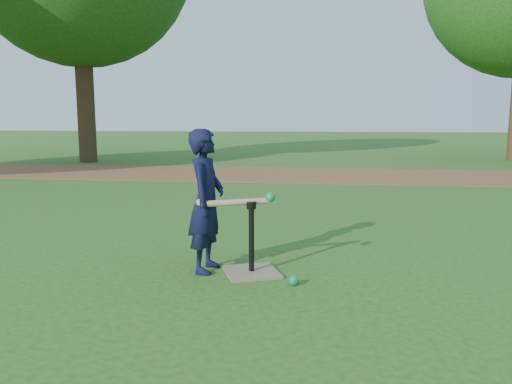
# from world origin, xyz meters

# --- Properties ---
(ground) EXTENTS (80.00, 80.00, 0.00)m
(ground) POSITION_xyz_m (0.00, 0.00, 0.00)
(ground) COLOR #285116
(ground) RESTS_ON ground
(dirt_strip) EXTENTS (24.00, 3.00, 0.01)m
(dirt_strip) POSITION_xyz_m (0.00, 7.50, 0.01)
(dirt_strip) COLOR brown
(dirt_strip) RESTS_ON ground
(child) EXTENTS (0.33, 0.47, 1.21)m
(child) POSITION_xyz_m (-0.24, 0.29, 0.61)
(child) COLOR black
(child) RESTS_ON ground
(wiffle_ball_ground) EXTENTS (0.08, 0.08, 0.08)m
(wiffle_ball_ground) POSITION_xyz_m (0.52, -0.00, 0.04)
(wiffle_ball_ground) COLOR #0C8A4A
(wiffle_ball_ground) RESTS_ON ground
(batting_tee) EXTENTS (0.56, 0.56, 0.61)m
(batting_tee) POSITION_xyz_m (0.15, 0.26, 0.11)
(batting_tee) COLOR #817251
(batting_tee) RESTS_ON ground
(swing_action) EXTENTS (0.65, 0.29, 0.12)m
(swing_action) POSITION_xyz_m (0.05, 0.23, 0.62)
(swing_action) COLOR tan
(swing_action) RESTS_ON ground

